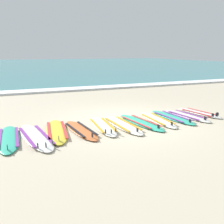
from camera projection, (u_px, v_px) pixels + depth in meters
name	position (u px, v px, depth m)	size (l,w,h in m)	color
ground_plane	(127.00, 121.00, 8.29)	(80.00, 80.00, 0.00)	#C1B599
sea	(32.00, 65.00, 41.45)	(80.00, 60.00, 0.10)	teal
wave_foam_strip	(74.00, 89.00, 14.99)	(80.00, 1.18, 0.11)	white
surfboard_0	(8.00, 138.00, 6.56)	(0.62, 2.35, 0.18)	#2DB793
surfboard_1	(36.00, 137.00, 6.69)	(1.01, 2.61, 0.18)	white
surfboard_2	(57.00, 131.00, 7.18)	(0.86, 2.44, 0.18)	yellow
surfboard_3	(81.00, 130.00, 7.25)	(0.77, 2.17, 0.18)	orange
surfboard_4	(103.00, 126.00, 7.64)	(0.68, 2.20, 0.18)	silver
surfboard_5	(122.00, 125.00, 7.78)	(0.72, 2.35, 0.18)	silver
surfboard_6	(141.00, 122.00, 8.03)	(0.87, 2.30, 0.18)	#2DB793
surfboard_7	(157.00, 120.00, 8.35)	(0.59, 2.17, 0.18)	silver
surfboard_8	(172.00, 117.00, 8.66)	(0.74, 2.24, 0.18)	#2DB793
surfboard_9	(187.00, 116.00, 8.86)	(0.80, 2.12, 0.18)	silver
surfboard_10	(199.00, 113.00, 9.26)	(0.81, 1.98, 0.18)	white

